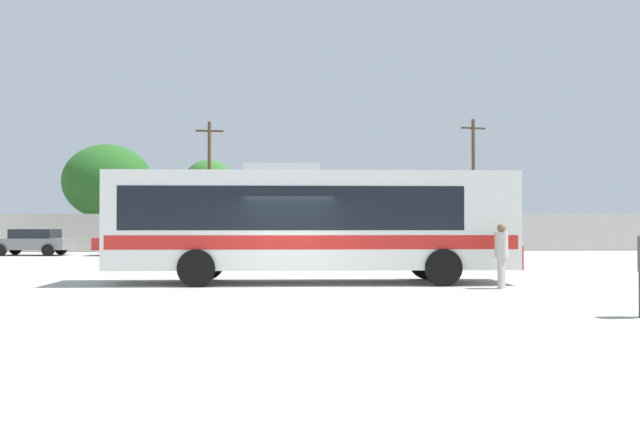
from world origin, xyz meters
name	(u,v)px	position (x,y,z in m)	size (l,w,h in m)	color
ground_plane	(284,266)	(0.00, 10.00, 0.00)	(300.00, 300.00, 0.00)	#A3A099
perimeter_wall	(281,233)	(0.00, 25.02, 1.16)	(80.00, 0.30, 2.32)	beige
coach_bus_white_red	(308,220)	(0.58, 2.00, 1.86)	(11.82, 2.95, 3.48)	white
attendant_by_bus_door	(501,252)	(5.71, -0.13, 0.99)	(0.49, 0.49, 1.74)	#B7B2A8
parked_car_leftmost_grey	(32,241)	(-13.57, 20.56, 0.76)	(4.28, 2.26, 1.43)	slate
parked_car_second_red	(133,241)	(-8.07, 20.17, 0.79)	(4.27, 2.10, 1.49)	red
utility_pole_near	(209,183)	(-4.64, 27.49, 4.38)	(1.80, 0.31, 8.39)	#4C3823
utility_pole_far	(473,181)	(13.15, 28.36, 4.61)	(1.78, 0.50, 8.84)	#4C3823
roadside_tree_left	(108,182)	(-11.73, 29.87, 4.57)	(5.98, 5.98, 7.11)	brown
roadside_tree_midleft	(209,181)	(-5.04, 31.41, 4.77)	(3.40, 3.40, 6.25)	brown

